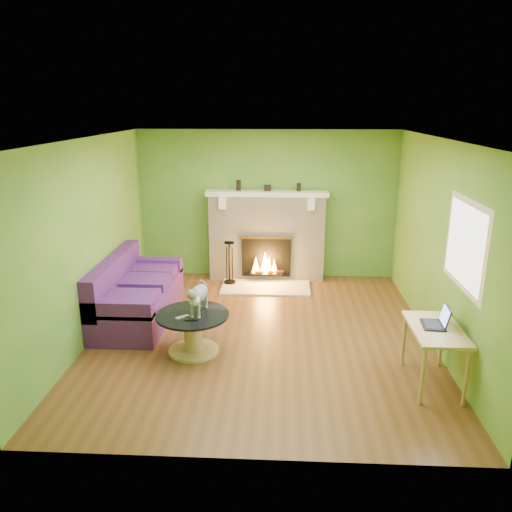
% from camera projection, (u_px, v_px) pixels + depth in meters
% --- Properties ---
extents(floor, '(5.00, 5.00, 0.00)m').
position_uv_depth(floor, '(261.00, 334.00, 6.79)').
color(floor, brown).
rests_on(floor, ground).
extents(ceiling, '(5.00, 5.00, 0.00)m').
position_uv_depth(ceiling, '(262.00, 139.00, 6.03)').
color(ceiling, white).
rests_on(ceiling, wall_back).
extents(wall_back, '(5.00, 0.00, 5.00)m').
position_uv_depth(wall_back, '(267.00, 205.00, 8.80)').
color(wall_back, '#45802A').
rests_on(wall_back, floor).
extents(wall_front, '(5.00, 0.00, 5.00)m').
position_uv_depth(wall_front, '(248.00, 324.00, 4.02)').
color(wall_front, '#45802A').
rests_on(wall_front, floor).
extents(wall_left, '(0.00, 5.00, 5.00)m').
position_uv_depth(wall_left, '(90.00, 240.00, 6.52)').
color(wall_left, '#45802A').
rests_on(wall_left, floor).
extents(wall_right, '(0.00, 5.00, 5.00)m').
position_uv_depth(wall_right, '(439.00, 245.00, 6.30)').
color(wall_right, '#45802A').
rests_on(wall_right, floor).
extents(window_frame, '(0.00, 1.20, 1.20)m').
position_uv_depth(window_frame, '(465.00, 245.00, 5.36)').
color(window_frame, silver).
rests_on(window_frame, wall_right).
extents(window_pane, '(0.00, 1.06, 1.06)m').
position_uv_depth(window_pane, '(465.00, 245.00, 5.36)').
color(window_pane, white).
rests_on(window_pane, wall_right).
extents(fireplace, '(2.10, 0.46, 1.58)m').
position_uv_depth(fireplace, '(267.00, 237.00, 8.77)').
color(fireplace, beige).
rests_on(fireplace, floor).
extents(hearth, '(1.50, 0.75, 0.03)m').
position_uv_depth(hearth, '(265.00, 287.00, 8.50)').
color(hearth, beige).
rests_on(hearth, floor).
extents(mantel, '(2.10, 0.28, 0.08)m').
position_uv_depth(mantel, '(267.00, 193.00, 8.53)').
color(mantel, white).
rests_on(mantel, fireplace).
extents(sofa, '(0.91, 2.02, 0.91)m').
position_uv_depth(sofa, '(135.00, 295.00, 7.23)').
color(sofa, '#441A65').
rests_on(sofa, floor).
extents(coffee_table, '(0.91, 0.91, 0.51)m').
position_uv_depth(coffee_table, '(193.00, 330.00, 6.23)').
color(coffee_table, tan).
rests_on(coffee_table, floor).
extents(desk, '(0.53, 0.92, 0.68)m').
position_uv_depth(desk, '(435.00, 335.00, 5.42)').
color(desk, tan).
rests_on(desk, floor).
extents(cat, '(0.32, 0.69, 0.41)m').
position_uv_depth(cat, '(199.00, 297.00, 6.15)').
color(cat, slate).
rests_on(cat, coffee_table).
extents(remote_silver, '(0.16, 0.14, 0.02)m').
position_uv_depth(remote_silver, '(183.00, 317.00, 6.06)').
color(remote_silver, '#969699').
rests_on(remote_silver, coffee_table).
extents(remote_black, '(0.16, 0.05, 0.02)m').
position_uv_depth(remote_black, '(191.00, 319.00, 5.99)').
color(remote_black, black).
rests_on(remote_black, coffee_table).
extents(laptop, '(0.29, 0.33, 0.23)m').
position_uv_depth(laptop, '(434.00, 316.00, 5.41)').
color(laptop, black).
rests_on(laptop, desk).
extents(fire_tools, '(0.20, 0.20, 0.75)m').
position_uv_depth(fire_tools, '(229.00, 262.00, 8.56)').
color(fire_tools, black).
rests_on(fire_tools, hearth).
extents(mantel_vase_left, '(0.08, 0.08, 0.18)m').
position_uv_depth(mantel_vase_left, '(239.00, 185.00, 8.55)').
color(mantel_vase_left, black).
rests_on(mantel_vase_left, mantel).
extents(mantel_vase_right, '(0.07, 0.07, 0.14)m').
position_uv_depth(mantel_vase_right, '(299.00, 187.00, 8.50)').
color(mantel_vase_right, black).
rests_on(mantel_vase_right, mantel).
extents(mantel_box, '(0.12, 0.08, 0.10)m').
position_uv_depth(mantel_box, '(267.00, 188.00, 8.53)').
color(mantel_box, black).
rests_on(mantel_box, mantel).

